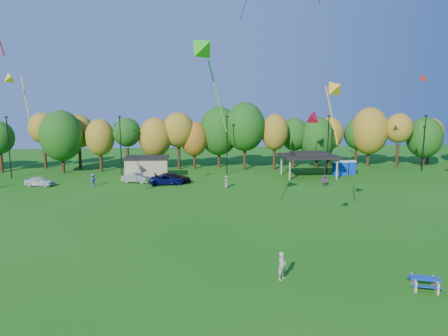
{
  "coord_description": "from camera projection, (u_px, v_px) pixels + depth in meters",
  "views": [
    {
      "loc": [
        -4.44,
        -20.67,
        10.95
      ],
      "look_at": [
        -1.81,
        6.0,
        6.6
      ],
      "focal_mm": 32.0,
      "sensor_mm": 36.0,
      "label": 1
    }
  ],
  "objects": [
    {
      "name": "car_b",
      "position": [
        136.0,
        178.0,
        55.73
      ],
      "size": [
        4.23,
        2.55,
        1.32
      ],
      "primitive_type": "imported",
      "rotation": [
        0.0,
        0.0,
        1.26
      ],
      "color": "gray",
      "rests_on": "ground"
    },
    {
      "name": "porta_potties",
      "position": [
        344.0,
        168.0,
        61.58
      ],
      "size": [
        3.75,
        1.85,
        2.18
      ],
      "color": "#0D35AE",
      "rests_on": "ground"
    },
    {
      "name": "car_c",
      "position": [
        167.0,
        180.0,
        54.45
      ],
      "size": [
        4.96,
        2.62,
        1.33
      ],
      "primitive_type": "imported",
      "rotation": [
        0.0,
        0.0,
        1.66
      ],
      "color": "#0D0F53",
      "rests_on": "ground"
    },
    {
      "name": "kite_flyer",
      "position": [
        282.0,
        266.0,
        24.96
      ],
      "size": [
        0.78,
        0.75,
        1.79
      ],
      "primitive_type": "imported",
      "rotation": [
        0.0,
        0.0,
        0.71
      ],
      "color": "#C6AC94",
      "rests_on": "ground"
    },
    {
      "name": "car_a",
      "position": [
        40.0,
        181.0,
        53.27
      ],
      "size": [
        4.09,
        2.39,
        1.31
      ],
      "primitive_type": "imported",
      "rotation": [
        0.0,
        0.0,
        1.34
      ],
      "color": "silver",
      "rests_on": "ground"
    },
    {
      "name": "pavilion",
      "position": [
        309.0,
        156.0,
        59.68
      ],
      "size": [
        8.2,
        6.2,
        3.77
      ],
      "color": "tan",
      "rests_on": "ground"
    },
    {
      "name": "far_person_0",
      "position": [
        226.0,
        182.0,
        52.29
      ],
      "size": [
        0.84,
        0.94,
        1.61
      ],
      "primitive_type": "imported",
      "rotation": [
        0.0,
        0.0,
        4.19
      ],
      "color": "gray",
      "rests_on": "ground"
    },
    {
      "name": "utility_building",
      "position": [
        147.0,
        168.0,
        58.58
      ],
      "size": [
        6.3,
        4.3,
        3.25
      ],
      "color": "tan",
      "rests_on": "ground"
    },
    {
      "name": "car_d",
      "position": [
        173.0,
        178.0,
        55.17
      ],
      "size": [
        5.26,
        2.73,
        1.46
      ],
      "primitive_type": "imported",
      "rotation": [
        0.0,
        0.0,
        1.71
      ],
      "color": "black",
      "rests_on": "ground"
    },
    {
      "name": "kite_3",
      "position": [
        423.0,
        77.0,
        49.39
      ],
      "size": [
        1.6,
        1.67,
        1.33
      ],
      "color": "red"
    },
    {
      "name": "tree_line",
      "position": [
        205.0,
        134.0,
        66.15
      ],
      "size": [
        93.57,
        10.55,
        11.15
      ],
      "color": "black",
      "rests_on": "ground"
    },
    {
      "name": "kite_11",
      "position": [
        333.0,
        87.0,
        30.91
      ],
      "size": [
        1.88,
        3.33,
        5.51
      ],
      "color": "yellow"
    },
    {
      "name": "kite_9",
      "position": [
        313.0,
        115.0,
        27.01
      ],
      "size": [
        1.61,
        1.71,
        1.37
      ],
      "color": "red"
    },
    {
      "name": "ground",
      "position": [
        266.0,
        300.0,
        22.49
      ],
      "size": [
        160.0,
        160.0,
        0.0
      ],
      "primitive_type": "plane",
      "color": "#19600F",
      "rests_on": "ground"
    },
    {
      "name": "far_person_2",
      "position": [
        324.0,
        181.0,
        53.25
      ],
      "size": [
        1.45,
        1.16,
        1.54
      ],
      "primitive_type": "imported",
      "rotation": [
        0.0,
        0.0,
        2.57
      ],
      "color": "purple",
      "rests_on": "ground"
    },
    {
      "name": "lamp_posts",
      "position": [
        227.0,
        143.0,
        61.19
      ],
      "size": [
        64.5,
        0.25,
        9.09
      ],
      "color": "black",
      "rests_on": "ground"
    },
    {
      "name": "far_person_3",
      "position": [
        93.0,
        180.0,
        53.14
      ],
      "size": [
        1.01,
        1.27,
        1.72
      ],
      "primitive_type": "imported",
      "rotation": [
        0.0,
        0.0,
        4.32
      ],
      "color": "#4E49A1",
      "rests_on": "ground"
    },
    {
      "name": "picnic_table",
      "position": [
        425.0,
        282.0,
        23.74
      ],
      "size": [
        2.01,
        1.84,
        0.72
      ],
      "rotation": [
        0.0,
        0.0,
        -0.34
      ],
      "color": "tan",
      "rests_on": "ground"
    },
    {
      "name": "kite_1",
      "position": [
        10.0,
        78.0,
        37.22
      ],
      "size": [
        2.36,
        2.87,
        5.35
      ],
      "color": "yellow"
    },
    {
      "name": "far_person_1",
      "position": [
        147.0,
        183.0,
        51.63
      ],
      "size": [
        1.0,
        0.49,
        1.65
      ],
      "primitive_type": "imported",
      "rotation": [
        0.0,
        0.0,
        0.09
      ],
      "color": "#61804E",
      "rests_on": "ground"
    },
    {
      "name": "kite_8",
      "position": [
        199.0,
        46.0,
        29.51
      ],
      "size": [
        3.69,
        4.08,
        7.68
      ],
      "color": "green"
    }
  ]
}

